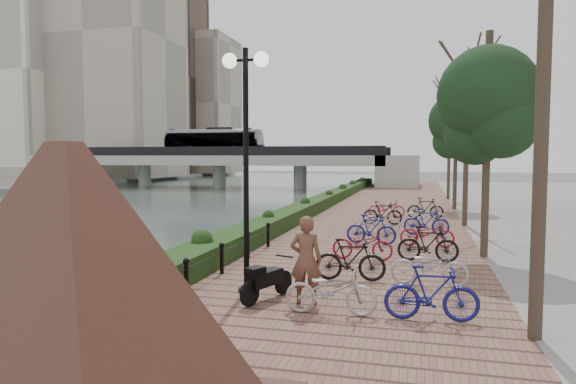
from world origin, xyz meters
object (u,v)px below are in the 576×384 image
(boat, at_px, (21,205))
(motorcycle, at_px, (267,279))
(granite_monument, at_px, (69,305))
(pedestrian, at_px, (306,260))
(lamppost, at_px, (246,119))

(boat, bearing_deg, motorcycle, -79.24)
(motorcycle, bearing_deg, granite_monument, -69.99)
(granite_monument, height_order, boat, granite_monument)
(pedestrian, distance_m, boat, 27.18)
(lamppost, bearing_deg, boat, 141.79)
(granite_monument, xyz_separation_m, lamppost, (-0.48, 6.34, 2.16))
(granite_monument, relative_size, boat, 1.38)
(granite_monument, height_order, motorcycle, granite_monument)
(pedestrian, bearing_deg, granite_monument, 74.54)
(pedestrian, relative_size, boat, 0.42)
(granite_monument, distance_m, motorcycle, 5.97)
(granite_monument, relative_size, motorcycle, 4.31)
(pedestrian, xyz_separation_m, boat, (-21.63, 16.43, -0.92))
(granite_monument, distance_m, boat, 30.41)
(lamppost, bearing_deg, granite_monument, -85.70)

